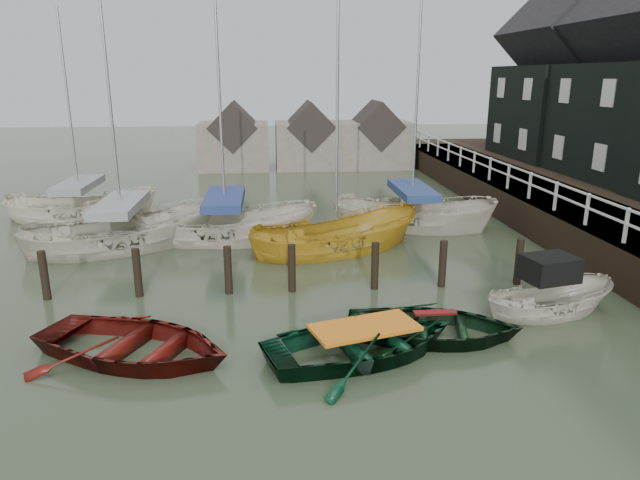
{
  "coord_description": "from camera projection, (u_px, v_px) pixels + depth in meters",
  "views": [
    {
      "loc": [
        -1.79,
        -12.37,
        5.98
      ],
      "look_at": [
        -0.36,
        3.4,
        1.4
      ],
      "focal_mm": 32.0,
      "sensor_mm": 36.0,
      "label": 1
    }
  ],
  "objects": [
    {
      "name": "rowboat_dkgreen",
      "position": [
        433.0,
        338.0,
        13.5
      ],
      "size": [
        4.62,
        3.72,
        0.85
      ],
      "primitive_type": "imported",
      "rotation": [
        0.0,
        0.0,
        1.36
      ],
      "color": "black",
      "rests_on": "ground"
    },
    {
      "name": "pier",
      "position": [
        539.0,
        206.0,
        23.84
      ],
      "size": [
        3.04,
        32.0,
        2.7
      ],
      "color": "black",
      "rests_on": "ground"
    },
    {
      "name": "motorboat",
      "position": [
        548.0,
        309.0,
        14.85
      ],
      "size": [
        3.92,
        2.16,
        2.22
      ],
      "rotation": [
        0.0,
        0.0,
        1.79
      ],
      "color": "beige",
      "rests_on": "ground"
    },
    {
      "name": "sailboat_d",
      "position": [
        411.0,
        226.0,
        23.34
      ],
      "size": [
        7.12,
        4.89,
        11.36
      ],
      "rotation": [
        0.0,
        0.0,
        1.17
      ],
      "color": "beige",
      "rests_on": "ground"
    },
    {
      "name": "sailboat_a",
      "position": [
        124.0,
        246.0,
        20.56
      ],
      "size": [
        7.35,
        5.14,
        11.32
      ],
      "rotation": [
        0.0,
        0.0,
        1.98
      ],
      "color": "#BCB5A1",
      "rests_on": "ground"
    },
    {
      "name": "mooring_pilings",
      "position": [
        295.0,
        275.0,
        16.28
      ],
      "size": [
        13.72,
        0.22,
        1.8
      ],
      "color": "black",
      "rests_on": "ground"
    },
    {
      "name": "sailboat_c",
      "position": [
        336.0,
        249.0,
        20.33
      ],
      "size": [
        6.98,
        4.54,
        10.15
      ],
      "rotation": [
        0.0,
        0.0,
        1.92
      ],
      "color": "gold",
      "rests_on": "ground"
    },
    {
      "name": "sailboat_b",
      "position": [
        226.0,
        239.0,
        21.51
      ],
      "size": [
        7.04,
        3.05,
        10.8
      ],
      "rotation": [
        0.0,
        0.0,
        1.5
      ],
      "color": "beige",
      "rests_on": "ground"
    },
    {
      "name": "rowboat_red",
      "position": [
        135.0,
        358.0,
        12.55
      ],
      "size": [
        5.49,
        4.83,
        0.94
      ],
      "primitive_type": "imported",
      "rotation": [
        0.0,
        0.0,
        1.15
      ],
      "color": "#4F0F0B",
      "rests_on": "ground"
    },
    {
      "name": "sailboat_e",
      "position": [
        82.0,
        218.0,
        24.58
      ],
      "size": [
        6.7,
        2.89,
        9.85
      ],
      "rotation": [
        0.0,
        0.0,
        1.5
      ],
      "color": "beige",
      "rests_on": "ground"
    },
    {
      "name": "far_sheds",
      "position": [
        307.0,
        140.0,
        38.08
      ],
      "size": [
        14.0,
        4.08,
        4.39
      ],
      "color": "#665B51",
      "rests_on": "ground"
    },
    {
      "name": "rowboat_green",
      "position": [
        364.0,
        355.0,
        12.65
      ],
      "size": [
        5.21,
        4.35,
        0.93
      ],
      "primitive_type": "imported",
      "rotation": [
        0.0,
        0.0,
        1.86
      ],
      "color": "black",
      "rests_on": "ground"
    },
    {
      "name": "ground",
      "position": [
        348.0,
        335.0,
        13.65
      ],
      "size": [
        120.0,
        120.0,
        0.0
      ],
      "primitive_type": "plane",
      "color": "#2E3924",
      "rests_on": "ground"
    }
  ]
}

